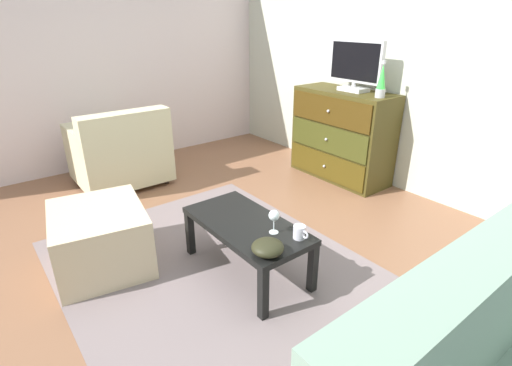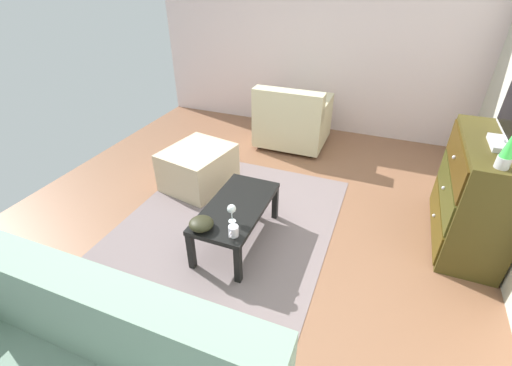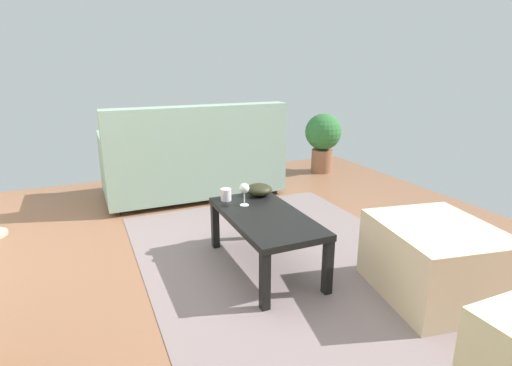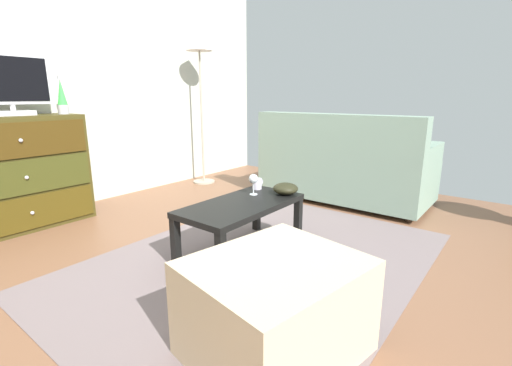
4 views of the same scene
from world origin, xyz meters
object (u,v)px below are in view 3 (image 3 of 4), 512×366
at_px(potted_plant, 323,137).
at_px(wine_glass, 244,189).
at_px(bowl_decorative, 259,190).
at_px(coffee_table, 265,222).
at_px(mug, 226,194).
at_px(ottoman, 434,261).
at_px(couch_large, 193,161).

bearing_deg(potted_plant, wine_glass, 134.91).
bearing_deg(wine_glass, bowl_decorative, -48.70).
distance_m(coffee_table, wine_glass, 0.27).
distance_m(coffee_table, mug, 0.40).
height_order(mug, bowl_decorative, same).
xyz_separation_m(coffee_table, ottoman, (-0.68, -0.76, -0.11)).
relative_size(mug, couch_large, 0.07).
distance_m(ottoman, potted_plant, 2.81).
distance_m(mug, ottoman, 1.39).
relative_size(wine_glass, ottoman, 0.22).
bearing_deg(mug, ottoman, -139.05).
distance_m(bowl_decorative, potted_plant, 2.23).
bearing_deg(bowl_decorative, wine_glass, 131.30).
height_order(wine_glass, mug, wine_glass).
height_order(wine_glass, couch_large, couch_large).
height_order(bowl_decorative, couch_large, couch_large).
bearing_deg(wine_glass, ottoman, -137.26).
distance_m(bowl_decorative, ottoman, 1.25).
xyz_separation_m(wine_glass, ottoman, (-0.89, -0.82, -0.28)).
height_order(wine_glass, potted_plant, potted_plant).
bearing_deg(potted_plant, bowl_decorative, 135.30).
bearing_deg(couch_large, bowl_decorative, -174.34).
relative_size(mug, potted_plant, 0.16).
distance_m(wine_glass, couch_large, 1.49).
distance_m(coffee_table, potted_plant, 2.59).
relative_size(mug, ottoman, 0.16).
bearing_deg(coffee_table, potted_plant, -40.88).
xyz_separation_m(wine_glass, potted_plant, (1.75, -1.75, -0.06)).
height_order(wine_glass, ottoman, wine_glass).
bearing_deg(potted_plant, couch_large, 98.76).
relative_size(coffee_table, ottoman, 1.31).
distance_m(mug, bowl_decorative, 0.26).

